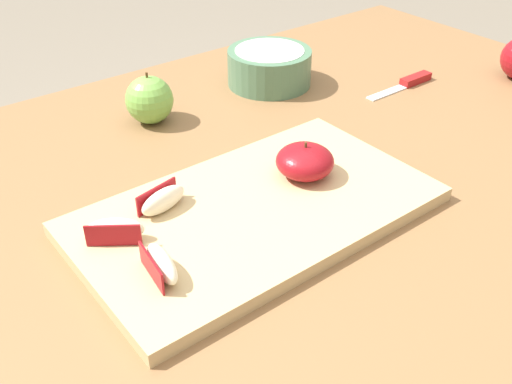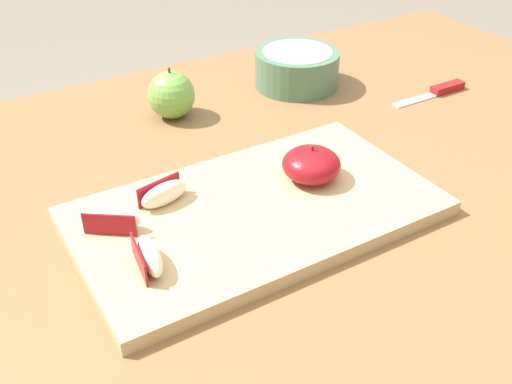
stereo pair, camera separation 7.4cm
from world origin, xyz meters
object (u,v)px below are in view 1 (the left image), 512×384
object	(u,v)px
apple_wedge_near_knife	(163,200)
whole_apple_granny_green	(149,100)
ceramic_fruit_bowl	(269,66)
cutting_board	(256,211)
paring_knife	(411,81)
apple_wedge_middle	(115,230)
apple_wedge_right	(161,264)
apple_half_skin_up	(305,161)

from	to	relation	value
apple_wedge_near_knife	whole_apple_granny_green	xyz separation A→B (m)	(0.13, 0.26, 0.01)
whole_apple_granny_green	ceramic_fruit_bowl	xyz separation A→B (m)	(0.25, -0.00, -0.00)
cutting_board	paring_knife	bearing A→B (deg)	17.39
apple_wedge_middle	whole_apple_granny_green	size ratio (longest dim) A/B	0.78
paring_knife	whole_apple_granny_green	distance (m)	0.49
apple_wedge_middle	apple_wedge_near_knife	distance (m)	0.08
paring_knife	ceramic_fruit_bowl	bearing A→B (deg)	141.48
apple_wedge_right	ceramic_fruit_bowl	distance (m)	0.57
apple_wedge_middle	paring_knife	world-z (taller)	apple_wedge_middle
apple_half_skin_up	apple_wedge_right	size ratio (longest dim) A/B	1.14
apple_half_skin_up	paring_knife	distance (m)	0.42
whole_apple_granny_green	cutting_board	bearing A→B (deg)	-95.01
apple_half_skin_up	apple_wedge_near_knife	world-z (taller)	apple_half_skin_up
paring_knife	ceramic_fruit_bowl	distance (m)	0.27
apple_wedge_middle	apple_wedge_right	bearing A→B (deg)	-82.49
apple_half_skin_up	whole_apple_granny_green	distance (m)	0.31
cutting_board	apple_wedge_middle	bearing A→B (deg)	165.29
cutting_board	whole_apple_granny_green	xyz separation A→B (m)	(0.03, 0.32, 0.03)
apple_wedge_right	apple_half_skin_up	bearing A→B (deg)	12.36
apple_half_skin_up	apple_wedge_right	world-z (taller)	apple_half_skin_up
apple_half_skin_up	apple_wedge_right	xyz separation A→B (m)	(-0.26, -0.06, -0.01)
ceramic_fruit_bowl	apple_wedge_near_knife	bearing A→B (deg)	-146.00
apple_wedge_middle	whole_apple_granny_green	xyz separation A→B (m)	(0.20, 0.27, 0.01)
apple_half_skin_up	paring_knife	world-z (taller)	apple_half_skin_up
whole_apple_granny_green	ceramic_fruit_bowl	world-z (taller)	whole_apple_granny_green
ceramic_fruit_bowl	paring_knife	bearing A→B (deg)	-38.52
whole_apple_granny_green	apple_wedge_right	bearing A→B (deg)	-117.77
apple_half_skin_up	whole_apple_granny_green	size ratio (longest dim) A/B	0.92
apple_wedge_near_knife	paring_knife	bearing A→B (deg)	8.65
whole_apple_granny_green	ceramic_fruit_bowl	bearing A→B (deg)	-0.16
cutting_board	apple_wedge_right	xyz separation A→B (m)	(-0.16, -0.04, 0.02)
cutting_board	apple_wedge_right	world-z (taller)	apple_wedge_right
apple_half_skin_up	ceramic_fruit_bowl	bearing A→B (deg)	58.78
apple_half_skin_up	ceramic_fruit_bowl	world-z (taller)	apple_half_skin_up
apple_wedge_right	apple_wedge_middle	size ratio (longest dim) A/B	1.03
apple_wedge_middle	ceramic_fruit_bowl	xyz separation A→B (m)	(0.45, 0.27, 0.00)
paring_knife	apple_wedge_near_knife	bearing A→B (deg)	-171.35
cutting_board	apple_half_skin_up	xyz separation A→B (m)	(0.10, 0.02, 0.03)
cutting_board	apple_half_skin_up	world-z (taller)	apple_half_skin_up
cutting_board	apple_wedge_middle	world-z (taller)	apple_wedge_middle
whole_apple_granny_green	apple_wedge_middle	bearing A→B (deg)	-126.26
cutting_board	apple_wedge_near_knife	world-z (taller)	apple_wedge_near_knife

